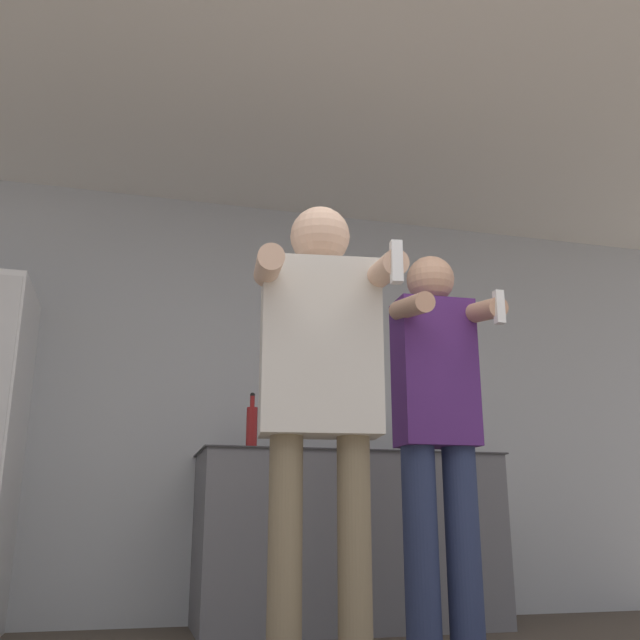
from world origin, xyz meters
name	(u,v)px	position (x,y,z in m)	size (l,w,h in m)	color
wall_back	(243,400)	(0.00, 2.92, 1.27)	(7.00, 0.06, 2.55)	#B2B7BC
ceiling_slab	(299,76)	(0.00, 1.45, 2.57)	(7.00, 3.41, 0.05)	silver
counter	(348,539)	(0.56, 2.58, 0.46)	(1.69, 0.67, 0.93)	slate
bottle_red_label	(448,442)	(1.19, 2.56, 1.01)	(0.08, 0.08, 0.24)	black
bottle_amber_bourbon	(357,437)	(0.62, 2.56, 1.03)	(0.07, 0.07, 0.28)	maroon
bottle_short_whiskey	(251,427)	(0.00, 2.56, 1.06)	(0.06, 0.06, 0.33)	maroon
person_woman_foreground	(321,377)	(-0.02, 0.99, 1.04)	(0.53, 0.53, 1.69)	#75664C
person_man_side	(438,424)	(0.63, 1.45, 0.96)	(0.42, 0.46, 1.73)	navy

